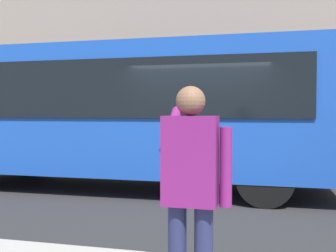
{
  "coord_description": "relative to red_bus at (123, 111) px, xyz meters",
  "views": [
    {
      "loc": [
        -1.14,
        7.53,
        1.66
      ],
      "look_at": [
        0.87,
        -0.73,
        1.36
      ],
      "focal_mm": 42.15,
      "sensor_mm": 36.0,
      "label": 1
    }
  ],
  "objects": [
    {
      "name": "ground_plane",
      "position": [
        -1.85,
        0.58,
        -1.68
      ],
      "size": [
        60.0,
        60.0,
        0.0
      ],
      "primitive_type": "plane",
      "color": "#232326"
    },
    {
      "name": "red_bus",
      "position": [
        0.0,
        0.0,
        0.0
      ],
      "size": [
        9.05,
        2.54,
        3.08
      ],
      "color": "#1947AD",
      "rests_on": "ground_plane"
    },
    {
      "name": "pedestrian_photographer",
      "position": [
        -2.47,
        5.24,
        -0.54
      ],
      "size": [
        0.53,
        0.52,
        1.7
      ],
      "color": "#1E2347",
      "rests_on": "sidewalk_curb"
    }
  ]
}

